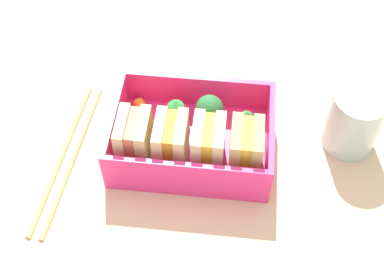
% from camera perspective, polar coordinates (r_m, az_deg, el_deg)
% --- Properties ---
extents(ground_plane, '(1.20, 1.20, 0.02)m').
position_cam_1_polar(ground_plane, '(0.63, 0.00, -2.06)').
color(ground_plane, beige).
extents(bento_tray, '(0.18, 0.13, 0.01)m').
position_cam_1_polar(bento_tray, '(0.62, 0.00, -1.20)').
color(bento_tray, '#F33183').
rests_on(bento_tray, ground_plane).
extents(bento_rim, '(0.18, 0.13, 0.04)m').
position_cam_1_polar(bento_rim, '(0.59, 0.00, 0.41)').
color(bento_rim, '#F33183').
rests_on(bento_rim, bento_tray).
extents(sandwich_left, '(0.03, 0.05, 0.06)m').
position_cam_1_polar(sandwich_left, '(0.57, 5.75, -1.52)').
color(sandwich_left, tan).
rests_on(sandwich_left, bento_tray).
extents(sandwich_center_left, '(0.03, 0.05, 0.06)m').
position_cam_1_polar(sandwich_center_left, '(0.57, 1.74, -1.18)').
color(sandwich_center_left, beige).
rests_on(sandwich_center_left, bento_tray).
extents(sandwich_center, '(0.03, 0.05, 0.06)m').
position_cam_1_polar(sandwich_center, '(0.57, -2.26, -0.83)').
color(sandwich_center, beige).
rests_on(sandwich_center, bento_tray).
extents(sandwich_center_right, '(0.03, 0.05, 0.06)m').
position_cam_1_polar(sandwich_center_right, '(0.58, -6.20, -0.48)').
color(sandwich_center_right, '#D8C188').
rests_on(sandwich_center_right, bento_tray).
extents(strawberry_far_left, '(0.02, 0.02, 0.03)m').
position_cam_1_polar(strawberry_far_left, '(0.62, 5.79, 1.38)').
color(strawberry_far_left, red).
rests_on(strawberry_far_left, bento_tray).
extents(broccoli_floret, '(0.03, 0.03, 0.04)m').
position_cam_1_polar(broccoli_floret, '(0.61, 1.86, 2.68)').
color(broccoli_floret, '#8ABE67').
rests_on(broccoli_floret, bento_tray).
extents(strawberry_left, '(0.03, 0.03, 0.04)m').
position_cam_1_polar(strawberry_left, '(0.62, -1.72, 2.25)').
color(strawberry_left, red).
rests_on(strawberry_left, bento_tray).
extents(carrot_stick_far_left, '(0.03, 0.04, 0.01)m').
position_cam_1_polar(carrot_stick_far_left, '(0.63, -5.17, 2.22)').
color(carrot_stick_far_left, orange).
rests_on(carrot_stick_far_left, bento_tray).
extents(chopstick_pair, '(0.04, 0.21, 0.01)m').
position_cam_1_polar(chopstick_pair, '(0.63, -13.17, -2.19)').
color(chopstick_pair, tan).
rests_on(chopstick_pair, ground_plane).
extents(drinking_glass, '(0.06, 0.06, 0.08)m').
position_cam_1_polar(drinking_glass, '(0.62, 16.90, 1.38)').
color(drinking_glass, silver).
rests_on(drinking_glass, ground_plane).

